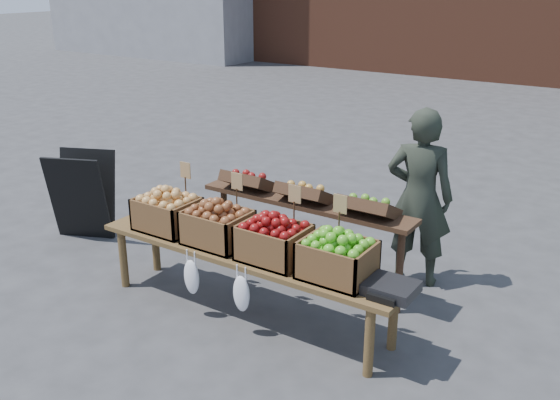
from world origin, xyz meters
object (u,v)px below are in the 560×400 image
Objects in this scene: display_bench at (246,283)px; weighing_scale at (391,288)px; crate_russet_pears at (217,227)px; crate_green_apples at (337,260)px; chalkboard_sign at (83,195)px; vendor at (419,198)px; crate_golden_apples at (167,214)px; back_table at (305,231)px; crate_red_apples at (274,243)px.

display_bench is 1.29m from weighing_scale.
weighing_scale reaches higher than display_bench.
crate_russet_pears is 1.10m from crate_green_apples.
chalkboard_sign reaches higher than weighing_scale.
crate_golden_apples is (-1.73, -1.34, -0.09)m from vendor.
back_table is 1.20m from crate_golden_apples.
crate_russet_pears is 1.47× the size of weighing_scale.
display_bench is at bearing 180.00° from weighing_scale.
crate_golden_apples reaches higher than display_bench.
crate_green_apples is at bearing 180.00° from weighing_scale.
vendor is 3.20× the size of crate_golden_apples.
vendor reaches higher than back_table.
crate_red_apples is at bearing 0.00° from display_bench.
display_bench is at bearing -99.12° from back_table.
vendor is 1.78m from crate_russet_pears.
crate_green_apples is at bearing 0.00° from display_bench.
crate_green_apples is 0.44m from weighing_scale.
chalkboard_sign is at bearing 170.10° from crate_russet_pears.
chalkboard_sign reaches higher than crate_red_apples.
crate_russet_pears is at bearing 35.64° from vendor.
crate_russet_pears is (0.55, 0.00, 0.00)m from crate_golden_apples.
vendor reaches higher than weighing_scale.
vendor is 3.20× the size of crate_green_apples.
crate_golden_apples is 1.00× the size of crate_russet_pears.
back_table is 0.78× the size of display_bench.
crate_red_apples is at bearing 0.00° from crate_russet_pears.
back_table is 4.20× the size of crate_golden_apples.
back_table is 0.84m from crate_russet_pears.
vendor is at bearing 37.98° from back_table.
vendor reaches higher than crate_red_apples.
chalkboard_sign reaches higher than display_bench.
back_table reaches higher than weighing_scale.
display_bench is at bearing 180.00° from crate_red_apples.
back_table reaches higher than crate_golden_apples.
display_bench is at bearing 180.00° from crate_green_apples.
back_table is 1.03m from crate_green_apples.
crate_red_apples is (-0.63, -1.34, -0.09)m from vendor.
weighing_scale is at bearing 0.00° from crate_green_apples.
back_table is (2.51, 0.35, 0.05)m from chalkboard_sign.
crate_golden_apples is 2.08m from weighing_scale.
crate_russet_pears is 1.53m from weighing_scale.
crate_red_apples is at bearing -31.18° from chalkboard_sign.
crate_green_apples is at bearing -45.43° from back_table.
vendor is at bearing 37.68° from crate_golden_apples.
crate_green_apples is (-0.08, -1.34, -0.09)m from vendor.
crate_green_apples is at bearing 0.00° from crate_golden_apples.
back_table is at bearing 61.52° from crate_russet_pears.
back_table is at bearing 25.06° from vendor.
chalkboard_sign reaches higher than crate_green_apples.
vendor is at bearing 86.63° from crate_green_apples.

